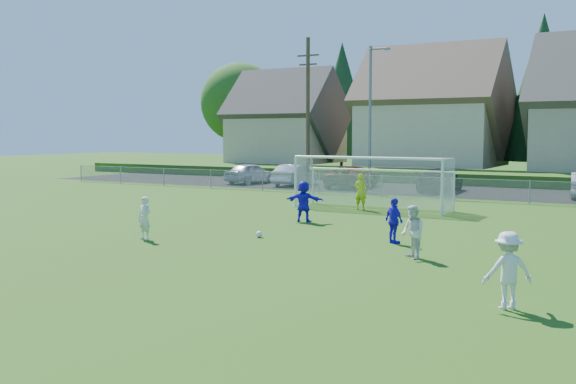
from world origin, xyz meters
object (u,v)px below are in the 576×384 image
at_px(player_white_b, 413,232).
at_px(soccer_goal, 374,174).
at_px(car_b, 295,175).
at_px(car_c, 352,177).
at_px(car_d, 440,180).
at_px(player_blue_b, 304,201).
at_px(player_white_a, 145,218).
at_px(player_blue_a, 394,221).
at_px(car_a, 251,173).
at_px(player_white_c, 508,270).
at_px(goalkeeper, 361,192).
at_px(soccer_ball, 259,234).

relative_size(player_white_b, soccer_goal, 0.21).
bearing_deg(car_b, car_c, -179.96).
relative_size(player_white_b, car_d, 0.32).
bearing_deg(car_c, player_blue_b, 103.36).
bearing_deg(player_white_a, player_blue_b, 75.03).
bearing_deg(car_c, player_blue_a, 113.17).
bearing_deg(player_blue_a, car_c, -27.60).
xyz_separation_m(player_white_a, car_a, (-10.98, 23.12, 0.01)).
relative_size(player_white_c, player_blue_a, 1.07).
height_order(player_white_c, player_blue_a, player_white_c).
bearing_deg(car_b, goalkeeper, 126.54).
xyz_separation_m(soccer_ball, player_blue_b, (-0.68, 4.40, 0.72)).
height_order(car_c, soccer_goal, soccer_goal).
bearing_deg(soccer_ball, player_blue_b, 98.79).
bearing_deg(player_blue_b, soccer_goal, -108.31).
distance_m(goalkeeper, car_a, 17.74).
relative_size(car_a, car_d, 0.90).
bearing_deg(car_b, player_blue_a, 122.27).
height_order(player_white_a, player_white_b, player_white_b).
relative_size(player_white_b, player_blue_b, 0.92).
distance_m(player_white_c, player_blue_a, 8.22).
relative_size(car_b, soccer_goal, 0.59).
xyz_separation_m(player_white_b, goalkeeper, (-6.32, 10.54, 0.08)).
relative_size(player_white_c, car_b, 0.36).
bearing_deg(goalkeeper, player_blue_a, 119.65).
height_order(player_blue_a, car_a, player_blue_a).
bearing_deg(player_blue_a, player_white_a, 58.93).
height_order(player_white_a, player_blue_a, player_blue_a).
height_order(player_white_c, soccer_goal, soccer_goal).
xyz_separation_m(player_white_a, player_blue_a, (7.53, 3.47, 0.02)).
distance_m(player_blue_b, car_d, 16.53).
distance_m(player_white_b, car_c, 25.29).
xyz_separation_m(player_white_a, car_d, (2.79, 23.26, -0.03)).
xyz_separation_m(player_white_a, player_white_c, (12.52, -3.06, 0.07)).
bearing_deg(car_d, car_c, -4.42).
xyz_separation_m(player_white_a, player_white_b, (8.97, 1.22, 0.04)).
relative_size(player_blue_a, car_d, 0.31).
height_order(car_a, car_b, car_a).
bearing_deg(car_c, car_a, -2.89).
height_order(car_b, car_c, car_b).
relative_size(player_blue_a, soccer_goal, 0.20).
relative_size(player_blue_b, soccer_goal, 0.22).
bearing_deg(car_b, car_a, -6.03).
distance_m(soccer_ball, player_blue_b, 4.51).
height_order(goalkeeper, car_b, goalkeeper).
height_order(goalkeeper, car_c, goalkeeper).
bearing_deg(player_white_b, player_blue_a, 166.27).
bearing_deg(soccer_ball, goalkeeper, 92.56).
height_order(player_white_a, car_d, player_white_a).
height_order(car_a, car_d, car_a).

